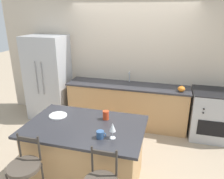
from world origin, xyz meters
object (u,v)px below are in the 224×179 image
(wine_glass, at_px, (113,128))
(oven_range, at_px, (212,115))
(dinner_plate, at_px, (58,115))
(pumpkin_decoration, at_px, (181,89))
(tumbler_cup, at_px, (106,115))
(coffee_mug, at_px, (100,135))
(bar_stool_near, at_px, (26,175))
(refrigerator, at_px, (49,78))

(wine_glass, bearing_deg, oven_range, 53.36)
(dinner_plate, relative_size, pumpkin_decoration, 1.94)
(wine_glass, height_order, tumbler_cup, wine_glass)
(wine_glass, distance_m, coffee_mug, 0.17)
(bar_stool_near, height_order, tumbler_cup, bar_stool_near)
(refrigerator, bearing_deg, dinner_plate, -55.68)
(refrigerator, relative_size, bar_stool_near, 1.79)
(dinner_plate, relative_size, coffee_mug, 2.12)
(bar_stool_near, relative_size, dinner_plate, 3.98)
(wine_glass, bearing_deg, dinner_plate, 158.68)
(coffee_mug, bearing_deg, oven_range, 51.28)
(bar_stool_near, bearing_deg, coffee_mug, 32.16)
(refrigerator, relative_size, oven_range, 1.98)
(refrigerator, xyz_separation_m, tumbler_cup, (1.80, -1.53, 0.04))
(oven_range, height_order, pumpkin_decoration, pumpkin_decoration)
(bar_stool_near, bearing_deg, pumpkin_decoration, 54.12)
(oven_range, relative_size, wine_glass, 4.70)
(oven_range, xyz_separation_m, pumpkin_decoration, (-0.62, -0.07, 0.49))
(wine_glass, bearing_deg, bar_stool_near, -150.38)
(refrigerator, distance_m, bar_stool_near, 2.74)
(bar_stool_near, height_order, pumpkin_decoration, same)
(pumpkin_decoration, bearing_deg, bar_stool_near, -125.88)
(bar_stool_near, relative_size, wine_glass, 5.18)
(wine_glass, xyz_separation_m, coffee_mug, (-0.14, -0.04, -0.10))
(refrigerator, relative_size, pumpkin_decoration, 13.83)
(bar_stool_near, bearing_deg, wine_glass, 29.62)
(coffee_mug, bearing_deg, refrigerator, 133.10)
(wine_glass, distance_m, pumpkin_decoration, 2.06)
(bar_stool_near, xyz_separation_m, pumpkin_decoration, (1.73, 2.39, 0.38))
(refrigerator, distance_m, tumbler_cup, 2.36)
(oven_range, distance_m, tumbler_cup, 2.31)
(coffee_mug, relative_size, tumbler_cup, 0.97)
(refrigerator, xyz_separation_m, pumpkin_decoration, (2.85, -0.08, 0.03))
(oven_range, height_order, wine_glass, wine_glass)
(tumbler_cup, bearing_deg, pumpkin_decoration, 53.86)
(oven_range, bearing_deg, pumpkin_decoration, -173.37)
(refrigerator, height_order, wine_glass, refrigerator)
(refrigerator, height_order, pumpkin_decoration, refrigerator)
(tumbler_cup, bearing_deg, oven_range, 42.21)
(bar_stool_near, distance_m, coffee_mug, 0.96)
(bar_stool_near, distance_m, dinner_plate, 0.93)
(dinner_plate, bearing_deg, refrigerator, 124.32)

